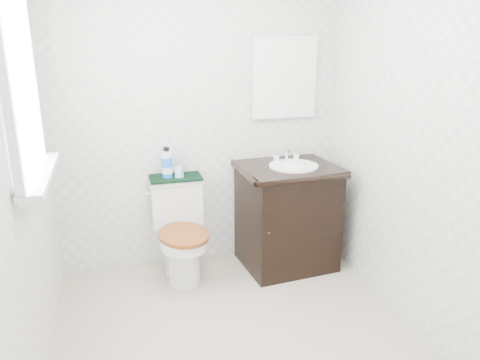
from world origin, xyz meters
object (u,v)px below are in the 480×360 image
trash_bin (258,238)px  mouthwash_bottle (167,163)px  cup (179,172)px  toilet (180,234)px  vanity (287,213)px

trash_bin → mouthwash_bottle: size_ratio=1.36×
trash_bin → cup: cup is taller
toilet → mouthwash_bottle: (-0.06, 0.12, 0.53)m
toilet → trash_bin: (0.67, 0.13, -0.17)m
mouthwash_bottle → cup: mouthwash_bottle is taller
toilet → mouthwash_bottle: 0.55m
toilet → trash_bin: toilet is taller
toilet → mouthwash_bottle: mouthwash_bottle is taller
vanity → cup: 0.90m
vanity → mouthwash_bottle: 1.01m
mouthwash_bottle → toilet: bearing=-64.5°
trash_bin → mouthwash_bottle: bearing=-179.5°
toilet → vanity: vanity is taller
vanity → cup: (-0.81, 0.17, 0.36)m
trash_bin → mouthwash_bottle: mouthwash_bottle is taller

